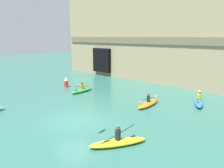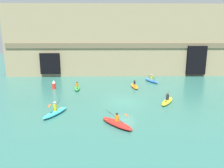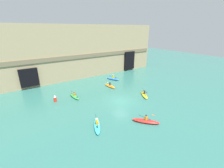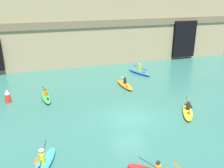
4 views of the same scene
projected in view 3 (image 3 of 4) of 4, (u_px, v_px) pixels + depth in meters
ground_plane at (121, 101)px, 25.10m from camera, size 120.00×120.00×0.00m
cliff_bluff at (82, 51)px, 36.76m from camera, size 40.82×5.54×12.34m
kayak_red at (146, 121)px, 19.26m from camera, size 2.87×3.14×1.24m
kayak_green at (74, 96)px, 26.34m from camera, size 1.00×3.12×1.07m
kayak_cyan at (97, 125)px, 18.38m from camera, size 2.12×3.40×1.29m
kayak_orange at (110, 86)px, 31.14m from camera, size 1.09×3.25×1.09m
kayak_blue at (113, 79)px, 35.38m from camera, size 2.00×3.42×1.22m
kayak_yellow at (144, 95)px, 26.99m from camera, size 2.32×3.22×1.17m
marker_buoy at (55, 98)px, 24.73m from camera, size 0.48×0.48×1.23m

